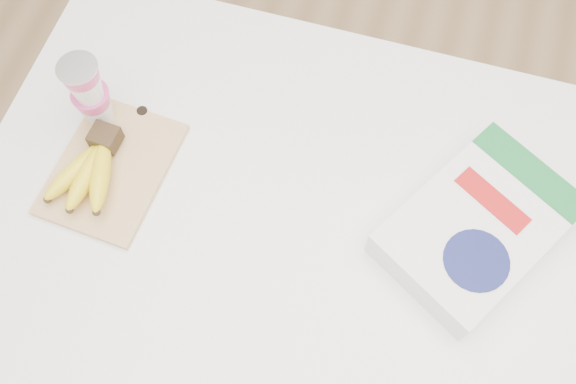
# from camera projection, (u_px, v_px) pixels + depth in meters

# --- Properties ---
(room) EXTENTS (4.00, 4.00, 4.00)m
(room) POSITION_uv_depth(u_px,v_px,m) (340.00, 96.00, 0.74)
(room) COLOR tan
(room) RESTS_ON ground
(table) EXTENTS (1.26, 0.84, 0.94)m
(table) POSITION_uv_depth(u_px,v_px,m) (313.00, 299.00, 1.53)
(table) COLOR white
(table) RESTS_ON ground
(cutting_board) EXTENTS (0.21, 0.27, 0.01)m
(cutting_board) POSITION_uv_depth(u_px,v_px,m) (112.00, 169.00, 1.14)
(cutting_board) COLOR #DDA979
(cutting_board) RESTS_ON table
(bananas) EXTENTS (0.13, 0.18, 0.06)m
(bananas) POSITION_uv_depth(u_px,v_px,m) (90.00, 169.00, 1.11)
(bananas) COLOR #382816
(bananas) RESTS_ON cutting_board
(yogurt_stack) EXTENTS (0.07, 0.07, 0.16)m
(yogurt_stack) POSITION_uv_depth(u_px,v_px,m) (89.00, 92.00, 1.10)
(yogurt_stack) COLOR white
(yogurt_stack) RESTS_ON cutting_board
(cereal_box) EXTENTS (0.34, 0.38, 0.07)m
(cereal_box) POSITION_uv_depth(u_px,v_px,m) (477.00, 227.00, 1.07)
(cereal_box) COLOR white
(cereal_box) RESTS_ON table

